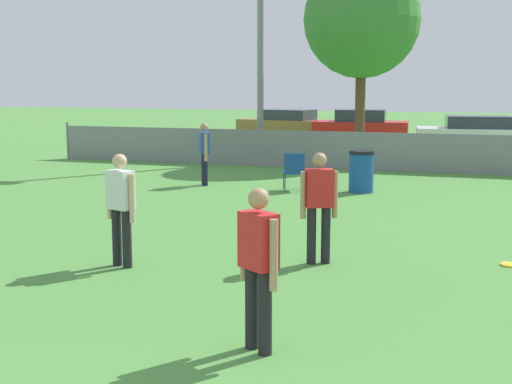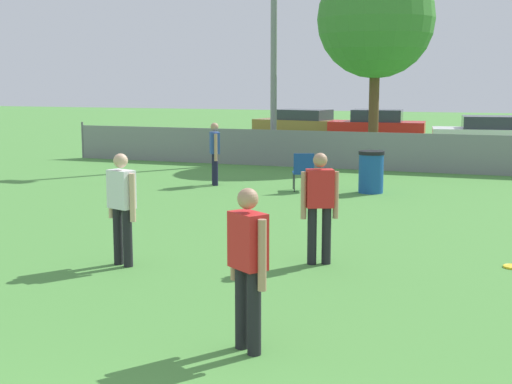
{
  "view_description": "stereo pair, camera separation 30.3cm",
  "coord_description": "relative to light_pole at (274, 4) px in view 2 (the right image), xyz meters",
  "views": [
    {
      "loc": [
        2.1,
        -2.49,
        2.52
      ],
      "look_at": [
        -0.92,
        6.57,
        1.05
      ],
      "focal_mm": 50.0,
      "sensor_mm": 36.0,
      "label": 1
    },
    {
      "loc": [
        2.39,
        -2.39,
        2.52
      ],
      "look_at": [
        -0.92,
        6.57,
        1.05
      ],
      "focal_mm": 50.0,
      "sensor_mm": 36.0,
      "label": 2
    }
  ],
  "objects": [
    {
      "name": "parked_car_red",
      "position": [
        1.69,
        8.66,
        -4.26
      ],
      "size": [
        4.12,
        2.15,
        1.38
      ],
      "rotation": [
        0.0,
        0.0,
        0.09
      ],
      "color": "black",
      "rests_on": "ground_plane"
    },
    {
      "name": "light_pole",
      "position": [
        0.0,
        0.0,
        0.0
      ],
      "size": [
        0.9,
        0.36,
        8.36
      ],
      "color": "gray",
      "rests_on": "ground_plane"
    },
    {
      "name": "trash_bin",
      "position": [
        4.22,
        -5.4,
        -4.45
      ],
      "size": [
        0.59,
        0.59,
        0.97
      ],
      "color": "#194C99",
      "rests_on": "ground_plane"
    },
    {
      "name": "tree_near_pole",
      "position": [
        2.99,
        1.13,
        -0.49
      ],
      "size": [
        3.67,
        3.67,
        6.31
      ],
      "color": "brown",
      "rests_on": "ground_plane"
    },
    {
      "name": "folding_chair_sideline",
      "position": [
        2.69,
        -5.71,
        -4.43
      ],
      "size": [
        0.61,
        0.61,
        0.9
      ],
      "rotation": [
        0.0,
        0.0,
        3.5
      ],
      "color": "#333338",
      "rests_on": "ground_plane"
    },
    {
      "name": "parked_car_tan",
      "position": [
        -1.86,
        9.66,
        -4.28
      ],
      "size": [
        4.71,
        2.56,
        1.3
      ],
      "rotation": [
        0.0,
        0.0,
        -0.2
      ],
      "color": "black",
      "rests_on": "ground_plane"
    },
    {
      "name": "fence_backline",
      "position": [
        4.97,
        -1.16,
        -4.39
      ],
      "size": [
        22.75,
        0.07,
        1.21
      ],
      "color": "gray",
      "rests_on": "ground_plane"
    },
    {
      "name": "player_receiver_white",
      "position": [
        2.29,
        -13.14,
        -4.05
      ],
      "size": [
        0.51,
        0.33,
        1.57
      ],
      "rotation": [
        0.0,
        0.0,
        -0.33
      ],
      "color": "black",
      "rests_on": "ground_plane"
    },
    {
      "name": "spectator_in_blue",
      "position": [
        0.35,
        -5.51,
        -4.07
      ],
      "size": [
        0.37,
        0.45,
        1.54
      ],
      "rotation": [
        0.0,
        0.0,
        2.1
      ],
      "color": "#191933",
      "rests_on": "ground_plane"
    },
    {
      "name": "parked_car_white",
      "position": [
        6.52,
        6.42,
        -4.3
      ],
      "size": [
        4.69,
        2.37,
        1.28
      ],
      "rotation": [
        0.0,
        0.0,
        0.13
      ],
      "color": "black",
      "rests_on": "ground_plane"
    },
    {
      "name": "player_thrower_red",
      "position": [
        4.82,
        -12.12,
        -4.05
      ],
      "size": [
        0.49,
        0.36,
        1.57
      ],
      "rotation": [
        0.0,
        0.0,
        0.44
      ],
      "color": "black",
      "rests_on": "ground_plane"
    },
    {
      "name": "player_defender_red",
      "position": [
        5.06,
        -15.53,
        -4.05
      ],
      "size": [
        0.45,
        0.39,
        1.57
      ],
      "rotation": [
        0.0,
        0.0,
        -0.6
      ],
      "color": "black",
      "rests_on": "ground_plane"
    }
  ]
}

